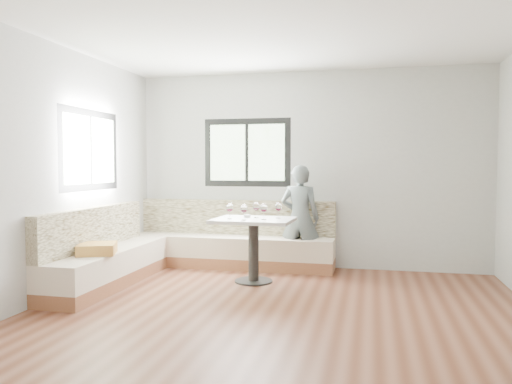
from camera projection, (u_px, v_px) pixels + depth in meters
room at (269, 171)px, 4.80m from camera, size 5.01×5.01×2.81m
banquette at (182, 250)px, 6.70m from camera, size 2.90×2.80×0.95m
table at (254, 234)px, 6.23m from camera, size 1.00×0.79×0.80m
person at (300, 218)px, 6.89m from camera, size 0.56×0.38×1.47m
olive_ramekin at (247, 216)px, 6.34m from camera, size 0.09×0.09×0.04m
wine_glass_a at (230, 208)px, 6.14m from camera, size 0.09×0.09×0.20m
wine_glass_b at (244, 209)px, 6.01m from camera, size 0.09×0.09×0.20m
wine_glass_c at (264, 209)px, 6.08m from camera, size 0.09×0.09×0.20m
wine_glass_d at (256, 207)px, 6.30m from camera, size 0.09×0.09×0.20m
wine_glass_e at (279, 207)px, 6.23m from camera, size 0.09×0.09×0.20m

